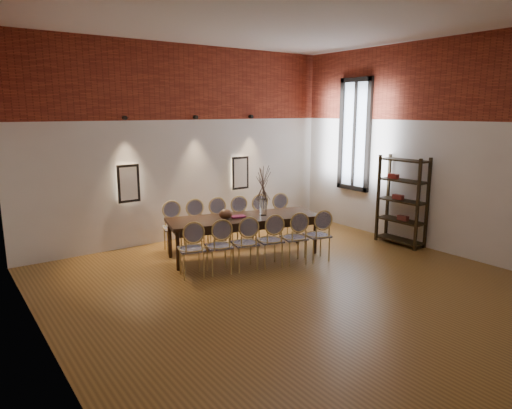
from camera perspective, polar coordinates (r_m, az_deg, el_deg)
floor at (r=7.24m, az=4.69°, el=-10.24°), size 7.00×7.00×0.02m
ceiling at (r=6.85m, az=5.29°, el=22.77°), size 7.00×7.00×0.02m
wall_back at (r=9.72m, az=-8.88°, el=7.48°), size 7.00×0.10×4.00m
wall_left at (r=5.21m, az=-26.26°, el=2.88°), size 0.10×7.00×4.00m
wall_right at (r=9.45m, az=21.68°, el=6.69°), size 0.10×7.00×4.00m
brick_band_back at (r=9.65m, az=-8.93°, el=14.89°), size 7.00×0.02×1.50m
brick_band_left at (r=5.21m, az=-26.76°, el=16.68°), size 0.02×7.00×1.50m
brick_band_right at (r=9.38m, az=22.03°, el=14.29°), size 0.02×7.00×1.50m
niche_left at (r=9.19m, az=-15.71°, el=2.56°), size 0.36×0.06×0.66m
niche_right at (r=10.35m, az=-2.07°, el=3.97°), size 0.36×0.06×0.66m
spot_fixture_left at (r=9.06m, az=-16.08°, el=10.36°), size 0.08×0.10×0.08m
spot_fixture_mid at (r=9.67m, az=-7.56°, el=10.77°), size 0.08×0.10×0.08m
spot_fixture_right at (r=10.41m, az=-0.63°, el=10.92°), size 0.08×0.10×0.08m
window_glass at (r=10.59m, az=12.28°, el=8.51°), size 0.02×0.78×2.38m
window_frame at (r=10.57m, az=12.21°, el=8.51°), size 0.08×0.90×2.50m
window_mullion at (r=10.57m, az=12.21°, el=8.51°), size 0.06×0.06×2.40m
dining_table at (r=8.57m, az=-1.56°, el=-3.98°), size 2.93×1.57×0.75m
chair_near_a at (r=7.56m, az=-8.08°, el=-5.50°), size 0.54×0.54×0.94m
chair_near_b at (r=7.67m, az=-4.68°, el=-5.17°), size 0.54×0.54×0.94m
chair_near_c at (r=7.81m, az=-1.39°, el=-4.83°), size 0.54×0.54×0.94m
chair_near_d at (r=7.97m, az=1.77°, el=-4.48°), size 0.54×0.54×0.94m
chair_near_e at (r=8.16m, az=4.80°, el=-4.14°), size 0.54×0.54×0.94m
chair_near_f at (r=8.36m, az=7.68°, el=-3.81°), size 0.54×0.54×0.94m
chair_far_a at (r=8.93m, az=-10.20°, el=-2.88°), size 0.54×0.54×0.94m
chair_far_b at (r=9.03m, az=-7.30°, el=-2.64°), size 0.54×0.54×0.94m
chair_far_c at (r=9.15m, az=-4.47°, el=-2.39°), size 0.54×0.54×0.94m
chair_far_d at (r=9.28m, az=-1.72°, el=-2.14°), size 0.54×0.54×0.94m
chair_far_e at (r=9.44m, az=0.95°, el=-1.90°), size 0.54×0.54×0.94m
chair_far_f at (r=9.62m, az=3.52°, el=-1.67°), size 0.54×0.54×0.94m
vase at (r=8.58m, az=0.90°, el=-0.35°), size 0.14×0.14×0.30m
dried_branches at (r=8.50m, az=0.91°, el=2.62°), size 0.50×0.50×0.70m
bowl at (r=8.30m, az=-3.81°, el=-1.21°), size 0.24×0.24×0.18m
book at (r=8.43m, az=-2.25°, el=-1.52°), size 0.30×0.24×0.03m
shelving_rack at (r=9.66m, az=17.79°, el=0.45°), size 0.39×1.01×1.80m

